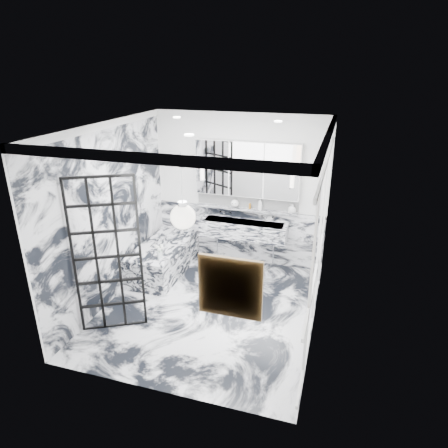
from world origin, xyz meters
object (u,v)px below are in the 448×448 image
(trough_sink, at_px, (244,229))
(mirror_cabinet, at_px, (247,169))
(bathtub, at_px, (164,258))
(crittall_door, at_px, (107,257))

(trough_sink, xyz_separation_m, mirror_cabinet, (-0.00, 0.17, 1.09))
(bathtub, bearing_deg, mirror_cabinet, 32.06)
(mirror_cabinet, distance_m, bathtub, 2.20)
(mirror_cabinet, bearing_deg, crittall_door, -116.86)
(crittall_door, relative_size, mirror_cabinet, 1.18)
(trough_sink, relative_size, mirror_cabinet, 0.84)
(trough_sink, bearing_deg, bathtub, -153.52)
(bathtub, bearing_deg, crittall_door, -89.22)
(crittall_door, bearing_deg, bathtub, 62.87)
(bathtub, bearing_deg, trough_sink, 26.48)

